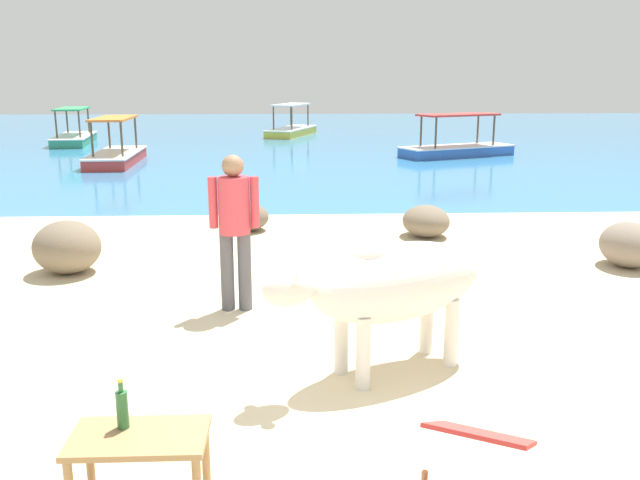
% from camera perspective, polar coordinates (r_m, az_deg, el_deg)
% --- Properties ---
extents(sand_beach, '(18.00, 14.00, 0.04)m').
position_cam_1_polar(sand_beach, '(5.23, -1.20, -13.57)').
color(sand_beach, beige).
rests_on(sand_beach, ground).
extents(water_surface, '(60.00, 36.00, 0.03)m').
position_cam_1_polar(water_surface, '(26.76, -2.17, 8.52)').
color(water_surface, teal).
rests_on(water_surface, ground).
extents(cow, '(1.98, 1.29, 1.14)m').
position_cam_1_polar(cow, '(5.46, 6.18, -3.72)').
color(cow, silver).
rests_on(cow, sand_beach).
extents(low_bench_table, '(0.76, 0.44, 0.44)m').
position_cam_1_polar(low_bench_table, '(4.05, -15.06, -16.54)').
color(low_bench_table, '#A37A4C').
rests_on(low_bench_table, sand_beach).
extents(bottle, '(0.07, 0.07, 0.30)m').
position_cam_1_polar(bottle, '(4.06, -16.41, -13.52)').
color(bottle, '#2D6B38').
rests_on(bottle, low_bench_table).
extents(person_standing, '(0.51, 0.32, 1.62)m').
position_cam_1_polar(person_standing, '(6.89, -7.26, 1.61)').
color(person_standing, '#4C4C51').
rests_on(person_standing, sand_beach).
extents(shore_rock_large, '(1.15, 1.17, 0.66)m').
position_cam_1_polar(shore_rock_large, '(8.87, -20.64, -0.56)').
color(shore_rock_large, '#756651').
rests_on(shore_rock_large, sand_beach).
extents(shore_rock_medium, '(0.75, 0.88, 0.47)m').
position_cam_1_polar(shore_rock_medium, '(10.34, 8.97, 1.60)').
color(shore_rock_medium, '#756651').
rests_on(shore_rock_medium, sand_beach).
extents(shore_rock_small, '(0.70, 0.72, 0.43)m').
position_cam_1_polar(shore_rock_small, '(10.68, -6.16, 1.95)').
color(shore_rock_small, '#6B5B4C').
rests_on(shore_rock_small, sand_beach).
extents(shore_rock_flat, '(0.83, 0.95, 0.57)m').
position_cam_1_polar(shore_rock_flat, '(9.45, 24.71, -0.35)').
color(shore_rock_flat, gray).
rests_on(shore_rock_flat, sand_beach).
extents(boat_blue, '(3.83, 2.52, 1.29)m').
position_cam_1_polar(boat_blue, '(21.31, 11.52, 7.71)').
color(boat_blue, '#3866B7').
rests_on(boat_blue, water_surface).
extents(boat_red, '(1.35, 3.73, 1.29)m').
position_cam_1_polar(boat_red, '(19.96, -16.88, 7.01)').
color(boat_red, '#C63833').
rests_on(boat_red, water_surface).
extents(boat_green, '(1.67, 3.80, 1.29)m').
position_cam_1_polar(boat_green, '(26.31, -20.11, 8.25)').
color(boat_green, '#338E66').
rests_on(boat_green, water_surface).
extents(boat_yellow, '(2.27, 3.85, 1.29)m').
position_cam_1_polar(boat_yellow, '(28.30, -2.44, 9.39)').
color(boat_yellow, gold).
rests_on(boat_yellow, water_surface).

